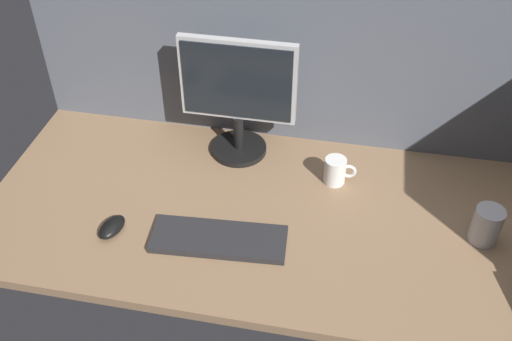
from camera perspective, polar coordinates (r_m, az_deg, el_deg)
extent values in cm
cube|color=#8C6B4C|center=(172.81, 3.58, -4.27)|extent=(180.00, 80.00, 3.00)
cube|color=#565B66|center=(183.07, 5.74, 11.36)|extent=(180.00, 5.00, 62.87)
cylinder|color=black|center=(192.07, -1.68, 2.16)|extent=(18.00, 18.00, 1.80)
cylinder|color=black|center=(188.17, -1.72, 3.69)|extent=(3.20, 3.20, 11.00)
cube|color=#B7B7B7|center=(178.33, -1.77, 8.75)|extent=(35.73, 2.40, 26.79)
cube|color=black|center=(177.17, -1.86, 8.51)|extent=(33.33, 0.60, 24.39)
cube|color=#262628|center=(162.61, -3.60, -6.64)|extent=(37.84, 15.64, 2.00)
ellipsoid|color=black|center=(169.26, -13.78, -5.34)|extent=(7.87, 10.71, 3.40)
cylinder|color=#B2B2B7|center=(171.42, 21.41, -4.96)|extent=(7.85, 7.85, 10.94)
cylinder|color=white|center=(179.75, 7.65, -0.01)|extent=(6.57, 6.57, 8.52)
torus|color=white|center=(179.46, 8.96, -0.07)|extent=(4.75, 1.00, 4.75)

